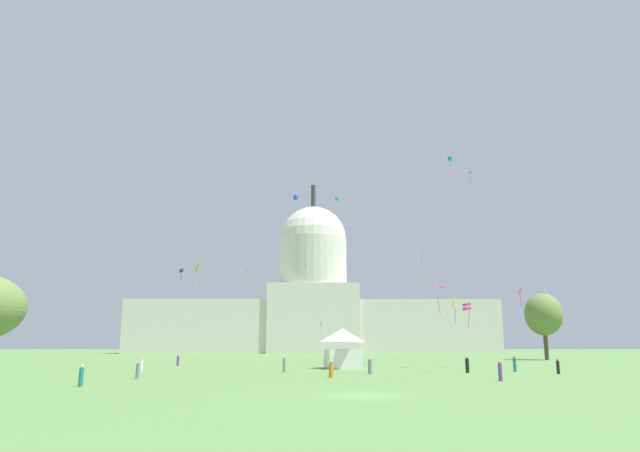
{
  "coord_description": "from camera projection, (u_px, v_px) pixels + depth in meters",
  "views": [
    {
      "loc": [
        -3.5,
        -35.94,
        3.02
      ],
      "look_at": [
        -0.78,
        90.93,
        29.8
      ],
      "focal_mm": 31.73,
      "sensor_mm": 36.0,
      "label": 1
    }
  ],
  "objects": [
    {
      "name": "ground_plane",
      "position": [
        364.0,
        395.0,
        34.6
      ],
      "size": [
        800.0,
        800.0,
        0.0
      ],
      "primitive_type": "plane",
      "color": "#567F42"
    },
    {
      "name": "capitol_building",
      "position": [
        313.0,
        305.0,
        217.14
      ],
      "size": [
        137.79,
        26.5,
        65.83
      ],
      "color": "beige",
      "rests_on": "ground_plane"
    },
    {
      "name": "event_tent",
      "position": [
        342.0,
        348.0,
        74.72
      ],
      "size": [
        4.9,
        7.6,
        5.21
      ],
      "rotation": [
        0.0,
        0.0,
        0.07
      ],
      "color": "white",
      "rests_on": "ground_plane"
    },
    {
      "name": "tree_east_near",
      "position": [
        544.0,
        315.0,
        118.67
      ],
      "size": [
        10.89,
        11.04,
        13.72
      ],
      "color": "brown",
      "rests_on": "ground_plane"
    },
    {
      "name": "person_black_deep_crowd",
      "position": [
        467.0,
        365.0,
        62.8
      ],
      "size": [
        0.58,
        0.58,
        1.78
      ],
      "rotation": [
        0.0,
        0.0,
        2.32
      ],
      "color": "black",
      "rests_on": "ground_plane"
    },
    {
      "name": "person_teal_lawn_far_left",
      "position": [
        81.0,
        376.0,
        42.04
      ],
      "size": [
        0.47,
        0.47,
        1.59
      ],
      "rotation": [
        0.0,
        0.0,
        2.17
      ],
      "color": "#1E757A",
      "rests_on": "ground_plane"
    },
    {
      "name": "person_purple_mid_left",
      "position": [
        500.0,
        371.0,
        48.54
      ],
      "size": [
        0.4,
        0.4,
        1.72
      ],
      "rotation": [
        0.0,
        0.0,
        1.4
      ],
      "color": "#703D93",
      "rests_on": "ground_plane"
    },
    {
      "name": "person_white_front_left",
      "position": [
        141.0,
        365.0,
        67.36
      ],
      "size": [
        0.6,
        0.6,
        1.52
      ],
      "rotation": [
        0.0,
        0.0,
        4.38
      ],
      "color": "silver",
      "rests_on": "ground_plane"
    },
    {
      "name": "person_teal_back_center",
      "position": [
        515.0,
        364.0,
        65.77
      ],
      "size": [
        0.37,
        0.37,
        1.77
      ],
      "rotation": [
        0.0,
        0.0,
        4.72
      ],
      "color": "#1E757A",
      "rests_on": "ground_plane"
    },
    {
      "name": "person_grey_mid_right",
      "position": [
        138.0,
        371.0,
        51.98
      ],
      "size": [
        0.45,
        0.45,
        1.54
      ],
      "rotation": [
        0.0,
        0.0,
        1.83
      ],
      "color": "gray",
      "rests_on": "ground_plane"
    },
    {
      "name": "person_grey_near_tree_east",
      "position": [
        370.0,
        367.0,
        60.07
      ],
      "size": [
        0.46,
        0.46,
        1.71
      ],
      "rotation": [
        0.0,
        0.0,
        4.68
      ],
      "color": "gray",
      "rests_on": "ground_plane"
    },
    {
      "name": "person_black_lawn_far_right",
      "position": [
        558.0,
        367.0,
        60.36
      ],
      "size": [
        0.48,
        0.48,
        1.58
      ],
      "rotation": [
        0.0,
        0.0,
        3.99
      ],
      "color": "black",
      "rests_on": "ground_plane"
    },
    {
      "name": "person_orange_near_tree_west",
      "position": [
        331.0,
        371.0,
        53.34
      ],
      "size": [
        0.54,
        0.54,
        1.49
      ],
      "rotation": [
        0.0,
        0.0,
        0.29
      ],
      "color": "orange",
      "rests_on": "ground_plane"
    },
    {
      "name": "person_grey_edge_west",
      "position": [
        284.0,
        365.0,
        64.25
      ],
      "size": [
        0.46,
        0.46,
        1.73
      ],
      "rotation": [
        0.0,
        0.0,
        0.51
      ],
      "color": "gray",
      "rests_on": "ground_plane"
    },
    {
      "name": "person_grey_front_right",
      "position": [
        325.0,
        359.0,
        92.98
      ],
      "size": [
        0.54,
        0.54,
        1.61
      ],
      "rotation": [
        0.0,
        0.0,
        4.04
      ],
      "color": "gray",
      "rests_on": "ground_plane"
    },
    {
      "name": "person_purple_mid_center",
      "position": [
        178.0,
        361.0,
        84.6
      ],
      "size": [
        0.51,
        0.51,
        1.56
      ],
      "rotation": [
        0.0,
        0.0,
        3.59
      ],
      "color": "#703D93",
      "rests_on": "ground_plane"
    },
    {
      "name": "kite_blue_high",
      "position": [
        296.0,
        198.0,
        158.43
      ],
      "size": [
        1.51,
        1.51,
        1.37
      ],
      "rotation": [
        0.0,
        0.0,
        3.95
      ],
      "color": "blue"
    },
    {
      "name": "kite_magenta_low",
      "position": [
        467.0,
        307.0,
        80.35
      ],
      "size": [
        1.17,
        1.14,
        3.69
      ],
      "rotation": [
        0.0,
        0.0,
        5.07
      ],
      "color": "#D1339E"
    },
    {
      "name": "kite_violet_low",
      "position": [
        321.0,
        325.0,
        179.12
      ],
      "size": [
        0.59,
        0.91,
        3.39
      ],
      "rotation": [
        0.0,
        0.0,
        1.07
      ],
      "color": "purple"
    },
    {
      "name": "kite_pink_low",
      "position": [
        520.0,
        293.0,
        80.74
      ],
      "size": [
        0.48,
        0.68,
        2.49
      ],
      "rotation": [
        0.0,
        0.0,
        0.98
      ],
      "color": "pink"
    },
    {
      "name": "kite_turquoise_high",
      "position": [
        450.0,
        159.0,
        129.49
      ],
      "size": [
        1.2,
        1.2,
        2.54
      ],
      "rotation": [
        0.0,
        0.0,
        2.53
      ],
      "color": "teal"
    },
    {
      "name": "kite_gold_low",
      "position": [
        454.0,
        304.0,
        67.08
      ],
      "size": [
        0.63,
        0.91,
        3.13
      ],
      "rotation": [
        0.0,
        0.0,
        0.39
      ],
      "color": "gold"
    },
    {
      "name": "kite_orange_mid",
      "position": [
        196.0,
        272.0,
        171.98
      ],
      "size": [
        1.89,
        1.64,
        2.33
      ],
      "rotation": [
        0.0,
        0.0,
        3.69
      ],
      "color": "orange"
    },
    {
      "name": "kite_white_mid",
      "position": [
        419.0,
        245.0,
        93.7
      ],
      "size": [
        1.57,
        1.9,
        3.89
      ],
      "rotation": [
        0.0,
        0.0,
        2.14
      ],
      "color": "white"
    },
    {
      "name": "kite_green_high",
      "position": [
        337.0,
        199.0,
        176.29
      ],
      "size": [
        1.19,
        1.11,
        1.25
      ],
      "rotation": [
        0.0,
        0.0,
        4.6
      ],
      "color": "green"
    },
    {
      "name": "kite_yellow_low",
      "position": [
        425.0,
        278.0,
        118.22
      ],
      "size": [
        1.59,
        1.56,
        0.21
      ],
      "rotation": [
        0.0,
        0.0,
        2.38
      ],
      "color": "yellow"
    },
    {
      "name": "kite_lime_low",
      "position": [
        197.0,
        270.0,
        110.63
      ],
      "size": [
        0.91,
        0.83,
        4.59
      ],
      "rotation": [
        0.0,
        0.0,
        1.43
      ],
      "color": "#8CD133"
    },
    {
      "name": "kite_cyan_mid",
      "position": [
        306.0,
        268.0,
        177.14
      ],
      "size": [
        0.59,
        0.56,
        2.78
      ],
      "rotation": [
        0.0,
        0.0,
        1.46
      ],
      "color": "#33BCDB"
    },
    {
      "name": "kite_black_low",
      "position": [
        181.0,
        271.0,
        115.34
      ],
      "size": [
        0.92,
        0.9,
        2.45
      ],
      "rotation": [
        0.0,
        0.0,
        5.28
      ],
      "color": "black"
    },
    {
      "name": "kite_red_low",
      "position": [
        250.0,
        274.0,
        92.19
      ],
      "size": [
        0.86,
        1.5,
        2.39
      ],
      "rotation": [
        0.0,
        0.0,
        1.48
      ],
      "color": "red"
    },
    {
      "name": "kite_blue_high_b",
      "position": [
        472.0,
        175.0,
        109.97
      ],
      "size": [
        0.95,
        1.6,
        2.38
      ],
      "rotation": [
        0.0,
        0.0,
        1.4
      ],
      "color": "blue"
    },
    {
      "name": "kite_magenta_low_b",
      "position": [
        437.0,
        290.0,
        77.75
      ],
      "size": [
        1.92,
        1.69,
        3.77
      ],
      "rotation": [
        0.0,
        0.0,
        3.74
      ],
      "color": "#D1339E"
    }
  ]
}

